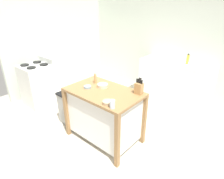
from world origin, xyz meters
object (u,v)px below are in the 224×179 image
at_px(knife_block, 139,88).
at_px(bowl_ceramic_small, 108,102).
at_px(sink_faucet, 180,56).
at_px(trash_bin, 69,108).
at_px(kitchen_island, 104,113).
at_px(pepper_grinder, 95,78).
at_px(bowl_stoneware_deep, 103,85).
at_px(bottle_hand_soap, 188,59).
at_px(drinking_cup, 112,104).
at_px(stove, 38,85).
at_px(bowl_ceramic_wide, 87,87).

relative_size(knife_block, bowl_ceramic_small, 1.81).
relative_size(knife_block, sink_faucet, 1.15).
xyz_separation_m(knife_block, trash_bin, (-1.29, -0.36, -0.68)).
height_order(kitchen_island, pepper_grinder, pepper_grinder).
distance_m(bowl_stoneware_deep, bottle_hand_soap, 2.15).
height_order(bowl_stoneware_deep, sink_faucet, sink_faucet).
distance_m(drinking_cup, stove, 2.47).
height_order(bowl_ceramic_wide, stove, stove).
xyz_separation_m(knife_block, bowl_ceramic_small, (-0.15, -0.53, -0.07)).
bearing_deg(trash_bin, pepper_grinder, 23.98).
relative_size(trash_bin, sink_faucet, 2.86).
relative_size(bowl_ceramic_wide, bottle_hand_soap, 0.53).
xyz_separation_m(knife_block, bowl_ceramic_wide, (-0.73, -0.35, -0.07)).
bearing_deg(bowl_stoneware_deep, sink_faucet, 80.72).
bearing_deg(trash_bin, sink_faucet, 65.66).
bearing_deg(knife_block, bowl_ceramic_wide, -154.04).
relative_size(sink_faucet, stove, 0.21).
height_order(knife_block, drinking_cup, knife_block).
relative_size(knife_block, pepper_grinder, 1.33).
xyz_separation_m(trash_bin, stove, (-1.15, 0.04, 0.15)).
relative_size(bowl_stoneware_deep, bottle_hand_soap, 0.75).
xyz_separation_m(bowl_ceramic_wide, pepper_grinder, (-0.05, 0.22, 0.07)).
xyz_separation_m(kitchen_island, knife_block, (0.46, 0.27, 0.49)).
bearing_deg(sink_faucet, kitchen_island, -96.31).
distance_m(trash_bin, bottle_hand_soap, 2.69).
height_order(bowl_ceramic_wide, pepper_grinder, pepper_grinder).
xyz_separation_m(bowl_stoneware_deep, bowl_ceramic_small, (0.42, -0.35, -0.00)).
xyz_separation_m(bowl_ceramic_wide, bowl_ceramic_small, (0.58, -0.17, 0.00)).
height_order(bowl_ceramic_small, trash_bin, bowl_ceramic_small).
relative_size(pepper_grinder, sink_faucet, 0.86).
relative_size(trash_bin, bottle_hand_soap, 2.79).
bearing_deg(pepper_grinder, bowl_ceramic_wide, -78.19).
height_order(bowl_ceramic_wide, sink_faucet, sink_faucet).
height_order(kitchen_island, bottle_hand_soap, bottle_hand_soap).
xyz_separation_m(bowl_stoneware_deep, bowl_ceramic_wide, (-0.16, -0.18, -0.01)).
distance_m(kitchen_island, bottle_hand_soap, 2.27).
height_order(kitchen_island, bowl_ceramic_small, bowl_ceramic_small).
relative_size(knife_block, trash_bin, 0.40).
bearing_deg(stove, bowl_stoneware_deep, 4.54).
bearing_deg(knife_block, pepper_grinder, -170.40).
bearing_deg(pepper_grinder, stove, -173.49).
xyz_separation_m(bowl_stoneware_deep, stove, (-1.87, -0.15, -0.46)).
bearing_deg(kitchen_island, pepper_grinder, 156.55).
height_order(knife_block, pepper_grinder, knife_block).
distance_m(knife_block, trash_bin, 1.50).
bearing_deg(drinking_cup, bowl_ceramic_small, 160.63).
height_order(drinking_cup, sink_faucet, sink_faucet).
xyz_separation_m(trash_bin, bottle_hand_soap, (1.29, 2.26, 0.70)).
relative_size(bowl_stoneware_deep, drinking_cup, 1.50).
bearing_deg(bowl_ceramic_small, bowl_stoneware_deep, 140.13).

